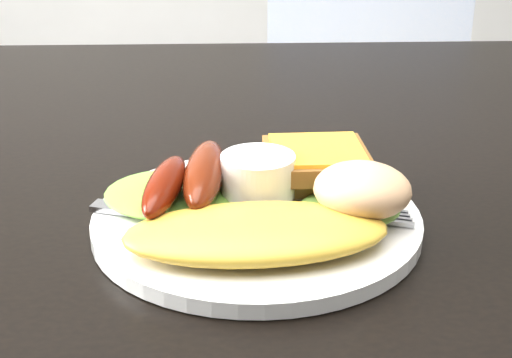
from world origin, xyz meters
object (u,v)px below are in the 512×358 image
object	(u,v)px
person	(383,28)
plate	(257,220)
dining_table	(320,161)
dining_chair	(379,152)

from	to	relation	value
person	plate	world-z (taller)	person
person	plate	bearing A→B (deg)	63.56
dining_table	plate	distance (m)	0.18
dining_chair	plate	bearing A→B (deg)	-99.83
dining_table	dining_chair	distance (m)	0.82
person	plate	size ratio (longest dim) A/B	6.66
dining_table	plate	bearing A→B (deg)	-111.20
dining_chair	person	xyz separation A→B (m)	(-0.05, -0.19, 0.29)
dining_chair	person	size ratio (longest dim) A/B	0.29
dining_table	dining_chair	world-z (taller)	dining_table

